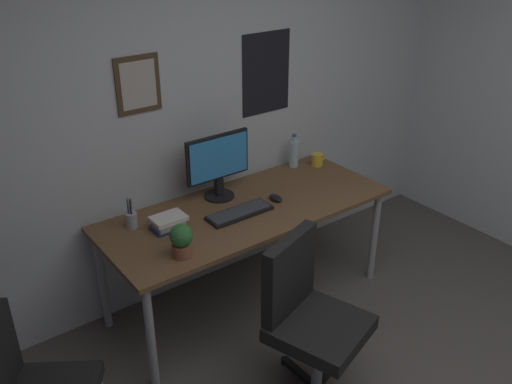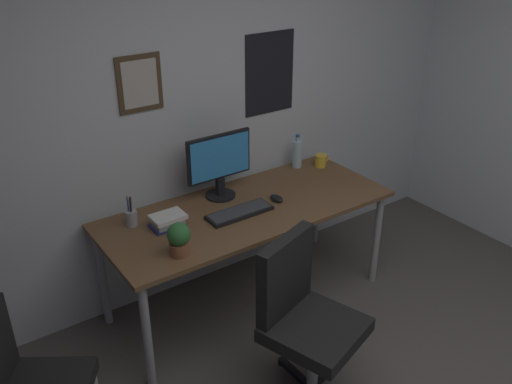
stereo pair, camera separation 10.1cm
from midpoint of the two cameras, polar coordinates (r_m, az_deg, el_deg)
The scene contains 11 objects.
wall_back at distance 3.69m, azimuth -5.87°, elevation 9.08°, with size 4.40×0.10×2.60m.
desk at distance 3.57m, azimuth -1.78°, elevation -2.52°, with size 1.89×0.78×0.73m.
office_chair at distance 3.00m, azimuth 4.37°, elevation -12.35°, with size 0.58×0.60×0.95m.
monitor at distance 3.58m, azimuth -4.76°, elevation 2.94°, with size 0.46×0.20×0.43m.
keyboard at distance 3.45m, azimuth -2.55°, elevation -2.16°, with size 0.43×0.15×0.03m.
computer_mouse at distance 3.61m, azimuth 1.24°, elevation -0.61°, with size 0.06×0.11×0.04m.
water_bottle at distance 4.08m, azimuth 3.21°, elevation 4.04°, with size 0.07×0.07×0.25m.
coffee_mug_near at distance 4.13m, azimuth 5.66°, elevation 3.33°, with size 0.12×0.08×0.09m.
potted_plant at distance 3.03m, azimuth -8.67°, elevation -4.88°, with size 0.13×0.13×0.20m.
pen_cup at distance 3.38m, azimuth -13.59°, elevation -2.77°, with size 0.07×0.07×0.20m.
book_stack_left at distance 3.33m, azimuth -9.90°, elevation -3.15°, with size 0.21×0.15×0.08m.
Camera 1 is at (-1.84, -0.85, 2.41)m, focal length 38.73 mm.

